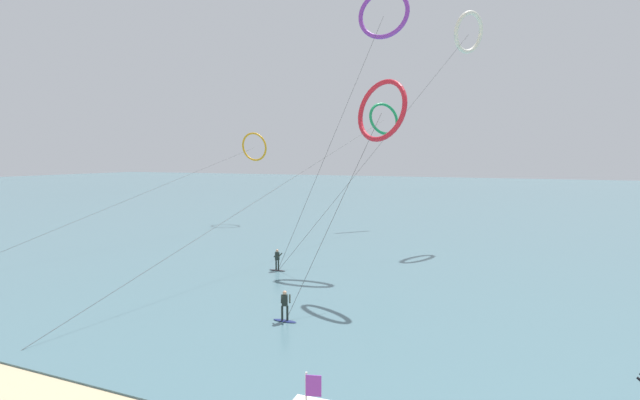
{
  "coord_description": "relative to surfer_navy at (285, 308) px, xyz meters",
  "views": [
    {
      "loc": [
        12.99,
        -6.43,
        9.06
      ],
      "look_at": [
        0.0,
        22.16,
        6.29
      ],
      "focal_mm": 28.24,
      "sensor_mm": 36.0,
      "label": 1
    }
  ],
  "objects": [
    {
      "name": "kite_violet",
      "position": [
        -0.64,
        19.25,
        20.4
      ],
      "size": [
        7.97,
        9.56,
        23.51
      ],
      "rotation": [
        0.0,
        0.0,
        0.02
      ],
      "color": "purple",
      "rests_on": "ground"
    },
    {
      "name": "surfer_charcoal",
      "position": [
        -6.3,
        10.41,
        0.0
      ],
      "size": [
        1.4,
        0.66,
        1.7
      ],
      "rotation": [
        0.0,
        0.0,
        2.77
      ],
      "color": "black",
      "rests_on": "ground"
    },
    {
      "name": "kite_amber",
      "position": [
        -23.65,
        34.99,
        9.41
      ],
      "size": [
        4.88,
        40.09,
        12.23
      ],
      "rotation": [
        0.0,
        0.0,
        3.11
      ],
      "color": "orange",
      "rests_on": "ground"
    },
    {
      "name": "kite_ivory",
      "position": [
        4.75,
        31.19,
        20.9
      ],
      "size": [
        12.71,
        22.99,
        23.88
      ],
      "rotation": [
        0.0,
        0.0,
        4.18
      ],
      "color": "silver",
      "rests_on": "ground"
    },
    {
      "name": "kite_crimson",
      "position": [
        2.63,
        8.62,
        11.2
      ],
      "size": [
        4.82,
        10.14,
        14.13
      ],
      "rotation": [
        0.0,
        0.0,
        5.83
      ],
      "color": "red",
      "rests_on": "ground"
    },
    {
      "name": "kite_emerald",
      "position": [
        -6.63,
        38.83,
        12.91
      ],
      "size": [
        4.5,
        50.02,
        15.9
      ],
      "rotation": [
        0.0,
        0.0,
        0.89
      ],
      "color": "#199351",
      "rests_on": "ground"
    },
    {
      "name": "surfer_navy",
      "position": [
        0.0,
        0.0,
        0.0
      ],
      "size": [
        1.4,
        0.69,
        1.7
      ],
      "rotation": [
        0.0,
        0.0,
        3.62
      ],
      "color": "navy",
      "rests_on": "ground"
    },
    {
      "name": "sea_water",
      "position": [
        -0.23,
        90.12,
        -0.78
      ],
      "size": [
        400.0,
        200.0,
        0.08
      ],
      "primitive_type": "cube",
      "color": "#476B75",
      "rests_on": "ground"
    }
  ]
}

